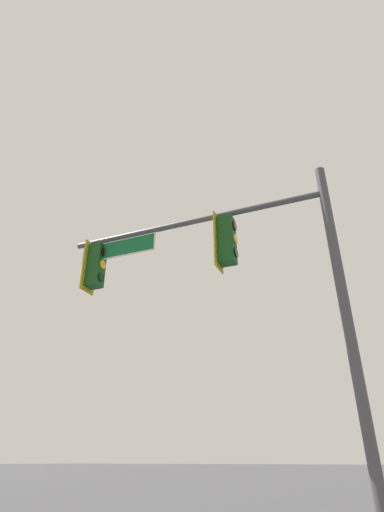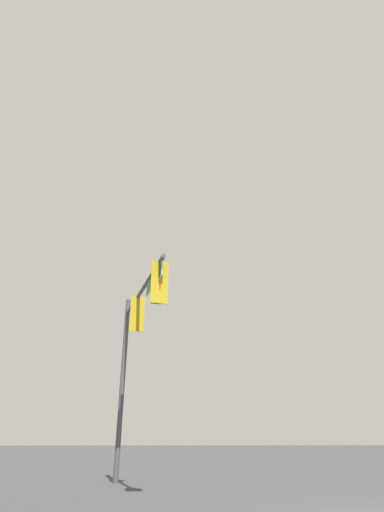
% 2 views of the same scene
% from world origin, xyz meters
% --- Properties ---
extents(signal_pole_near, '(6.10, 1.27, 6.85)m').
position_xyz_m(signal_pole_near, '(-6.29, -5.43, 4.93)').
color(signal_pole_near, '#47474C').
rests_on(signal_pole_near, ground_plane).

